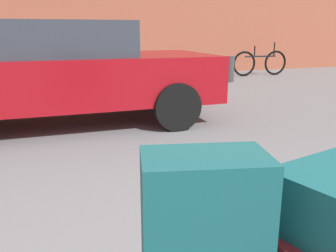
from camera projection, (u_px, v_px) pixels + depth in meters
name	position (u px, v px, depth m)	size (l,w,h in m)	color
suitcase_teal_center	(203.00, 237.00, 1.22)	(0.41, 0.25, 0.58)	#144C51
parked_car	(55.00, 71.00, 5.02)	(4.33, 1.97, 1.42)	maroon
bicycle_leaning	(260.00, 63.00, 10.69)	(1.76, 0.14, 0.96)	black
bollard_kerb_near	(183.00, 71.00, 8.97)	(0.25, 0.25, 0.66)	#383838
bollard_kerb_mid	(229.00, 69.00, 9.40)	(0.25, 0.25, 0.66)	#383838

